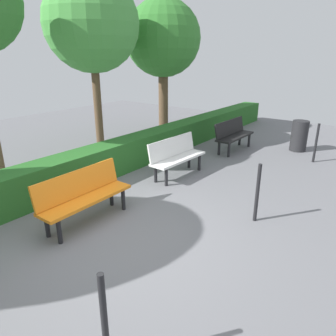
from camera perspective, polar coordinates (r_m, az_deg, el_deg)
ground_plane at (r=5.00m, az=-8.31°, el=-11.90°), size 20.81×20.81×0.00m
bench_black at (r=9.13m, az=11.69°, el=6.09°), size 1.57×0.49×0.86m
bench_white at (r=7.05m, az=1.46°, el=2.36°), size 1.53×0.53×0.86m
bench_orange at (r=5.29m, az=-15.05°, el=-4.60°), size 1.63×0.48×0.86m
hedge_row at (r=6.99m, az=-13.43°, el=0.58°), size 16.81×0.60×0.72m
tree_near at (r=10.78m, az=-0.91°, el=22.28°), size 2.39×2.39×4.26m
tree_mid at (r=9.07m, az=-13.69°, el=23.98°), size 2.46×2.46×4.57m
railing_post_near at (r=8.76m, az=25.25°, el=4.10°), size 0.06×0.06×1.00m
railing_post_mid at (r=5.31m, az=15.88°, el=-4.39°), size 0.06×0.06×1.00m
railing_post_far at (r=2.99m, az=-11.42°, el=-25.81°), size 0.06×0.06×1.00m
trash_bin at (r=9.67m, az=22.69°, el=5.40°), size 0.45×0.45×0.86m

